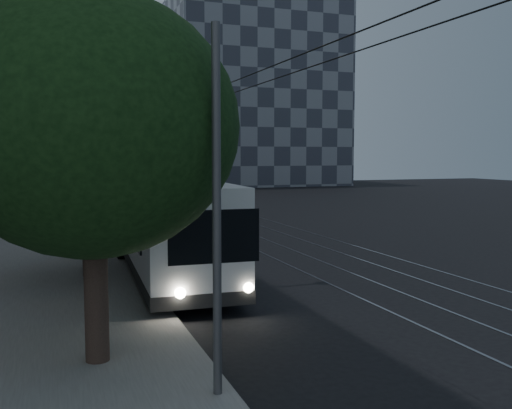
{
  "coord_description": "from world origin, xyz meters",
  "views": [
    {
      "loc": [
        -7.75,
        -18.55,
        3.98
      ],
      "look_at": [
        -0.11,
        2.51,
        2.02
      ],
      "focal_mm": 40.0,
      "sensor_mm": 36.0,
      "label": 1
    }
  ],
  "objects_px": {
    "car_white_a": "(113,211)",
    "car_white_d": "(103,190)",
    "trolleybus": "(165,222)",
    "car_white_b": "(105,205)",
    "streetlamp_far": "(97,130)",
    "car_white_c": "(123,200)",
    "streetlamp_near": "(153,85)",
    "pickup_silver": "(136,225)"
  },
  "relations": [
    {
      "from": "car_white_a",
      "to": "car_white_d",
      "type": "relative_size",
      "value": 0.84
    },
    {
      "from": "trolleybus",
      "to": "car_white_b",
      "type": "distance_m",
      "value": 20.29
    },
    {
      "from": "trolleybus",
      "to": "streetlamp_far",
      "type": "xyz_separation_m",
      "value": [
        -0.7,
        18.82,
        3.89
      ]
    },
    {
      "from": "car_white_b",
      "to": "car_white_c",
      "type": "distance_m",
      "value": 4.04
    },
    {
      "from": "car_white_c",
      "to": "streetlamp_near",
      "type": "relative_size",
      "value": 0.39
    },
    {
      "from": "trolleybus",
      "to": "car_white_b",
      "type": "height_order",
      "value": "trolleybus"
    },
    {
      "from": "pickup_silver",
      "to": "streetlamp_near",
      "type": "height_order",
      "value": "streetlamp_near"
    },
    {
      "from": "car_white_a",
      "to": "car_white_b",
      "type": "bearing_deg",
      "value": 100.7
    },
    {
      "from": "trolleybus",
      "to": "car_white_d",
      "type": "relative_size",
      "value": 2.7
    },
    {
      "from": "pickup_silver",
      "to": "car_white_c",
      "type": "distance_m",
      "value": 16.53
    },
    {
      "from": "car_white_b",
      "to": "car_white_d",
      "type": "distance_m",
      "value": 14.22
    },
    {
      "from": "streetlamp_near",
      "to": "car_white_a",
      "type": "bearing_deg",
      "value": 88.36
    },
    {
      "from": "car_white_b",
      "to": "streetlamp_far",
      "type": "relative_size",
      "value": 0.45
    },
    {
      "from": "car_white_b",
      "to": "streetlamp_far",
      "type": "bearing_deg",
      "value": -119.77
    },
    {
      "from": "trolleybus",
      "to": "car_white_a",
      "type": "distance_m",
      "value": 15.08
    },
    {
      "from": "pickup_silver",
      "to": "trolleybus",
      "type": "bearing_deg",
      "value": -105.26
    },
    {
      "from": "car_white_a",
      "to": "car_white_c",
      "type": "bearing_deg",
      "value": 90.54
    },
    {
      "from": "car_white_c",
      "to": "car_white_d",
      "type": "bearing_deg",
      "value": 100.18
    },
    {
      "from": "car_white_d",
      "to": "streetlamp_near",
      "type": "relative_size",
      "value": 0.46
    },
    {
      "from": "trolleybus",
      "to": "car_white_c",
      "type": "distance_m",
      "value": 24.03
    },
    {
      "from": "streetlamp_far",
      "to": "car_white_d",
      "type": "bearing_deg",
      "value": 84.13
    },
    {
      "from": "car_white_d",
      "to": "car_white_c",
      "type": "bearing_deg",
      "value": -111.25
    },
    {
      "from": "car_white_a",
      "to": "streetlamp_far",
      "type": "bearing_deg",
      "value": 108.19
    },
    {
      "from": "trolleybus",
      "to": "car_white_c",
      "type": "height_order",
      "value": "trolleybus"
    },
    {
      "from": "pickup_silver",
      "to": "car_white_d",
      "type": "bearing_deg",
      "value": 73.45
    },
    {
      "from": "car_white_b",
      "to": "streetlamp_far",
      "type": "height_order",
      "value": "streetlamp_far"
    },
    {
      "from": "pickup_silver",
      "to": "car_white_a",
      "type": "xyz_separation_m",
      "value": [
        -0.27,
        7.55,
        -0.05
      ]
    },
    {
      "from": "pickup_silver",
      "to": "car_white_b",
      "type": "height_order",
      "value": "pickup_silver"
    },
    {
      "from": "pickup_silver",
      "to": "car_white_d",
      "type": "height_order",
      "value": "car_white_d"
    },
    {
      "from": "car_white_c",
      "to": "streetlamp_far",
      "type": "relative_size",
      "value": 0.42
    },
    {
      "from": "trolleybus",
      "to": "car_white_c",
      "type": "relative_size",
      "value": 3.18
    },
    {
      "from": "trolleybus",
      "to": "car_white_c",
      "type": "xyz_separation_m",
      "value": [
        1.4,
        23.97,
        -1.05
      ]
    },
    {
      "from": "car_white_c",
      "to": "streetlamp_far",
      "type": "height_order",
      "value": "streetlamp_far"
    },
    {
      "from": "trolleybus",
      "to": "car_white_a",
      "type": "relative_size",
      "value": 3.2
    },
    {
      "from": "streetlamp_far",
      "to": "car_white_b",
      "type": "bearing_deg",
      "value": 70.89
    },
    {
      "from": "pickup_silver",
      "to": "streetlamp_far",
      "type": "distance_m",
      "value": 12.36
    },
    {
      "from": "car_white_a",
      "to": "car_white_d",
      "type": "xyz_separation_m",
      "value": [
        1.11,
        19.4,
        0.12
      ]
    },
    {
      "from": "car_white_b",
      "to": "trolleybus",
      "type": "bearing_deg",
      "value": -100.1
    },
    {
      "from": "car_white_c",
      "to": "pickup_silver",
      "type": "bearing_deg",
      "value": -87.15
    },
    {
      "from": "streetlamp_near",
      "to": "streetlamp_far",
      "type": "xyz_separation_m",
      "value": [
        -0.01,
        20.75,
        -0.45
      ]
    },
    {
      "from": "car_white_b",
      "to": "car_white_d",
      "type": "xyz_separation_m",
      "value": [
        1.11,
        14.18,
        0.18
      ]
    },
    {
      "from": "streetlamp_far",
      "to": "car_white_c",
      "type": "bearing_deg",
      "value": 67.8
    }
  ]
}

